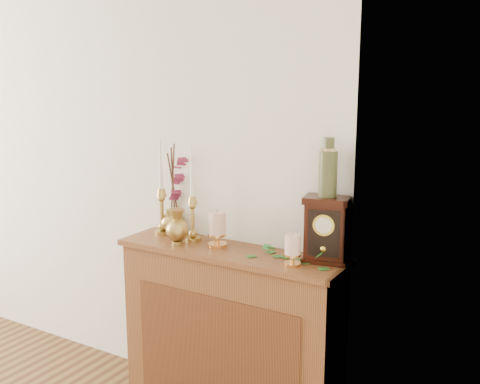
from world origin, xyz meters
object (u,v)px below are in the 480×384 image
Objects in this scene: candlestick_center at (193,211)px; ceramic_vase at (328,170)px; bud_vase at (177,227)px; ginger_jar at (177,192)px; candlestick_left at (162,204)px; mantel_clock at (326,230)px.

candlestick_center is 0.80m from ceramic_vase.
ginger_jar is (-0.15, 0.20, 0.14)m from bud_vase.
candlestick_left is 0.24m from bud_vase.
candlestick_left is 1.94× the size of ceramic_vase.
candlestick_center is 0.75m from mantel_clock.
ceramic_vase is (0.78, 0.15, 0.35)m from bud_vase.
mantel_clock is (0.75, 0.05, -0.01)m from candlestick_center.
candlestick_left is 2.80× the size of bud_vase.
candlestick_center is 0.22m from ginger_jar.
candlestick_center is (0.23, -0.02, -0.01)m from candlestick_left.
bud_vase is at bearing -169.09° from ceramic_vase.
candlestick_center is 2.63× the size of bud_vase.
candlestick_center reaches higher than bud_vase.
ceramic_vase is at bearing 3.99° from candlestick_center.
candlestick_left is 1.04× the size of ginger_jar.
candlestick_left is 1.70× the size of mantel_clock.
mantel_clock is (0.98, 0.03, -0.02)m from candlestick_left.
candlestick_left reaches higher than candlestick_center.
mantel_clock is at bearing 3.77° from candlestick_center.
ceramic_vase is (-0.00, 0.00, 0.29)m from mantel_clock.
bud_vase is at bearing -31.34° from candlestick_left.
ceramic_vase is (0.97, 0.03, 0.27)m from candlestick_left.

